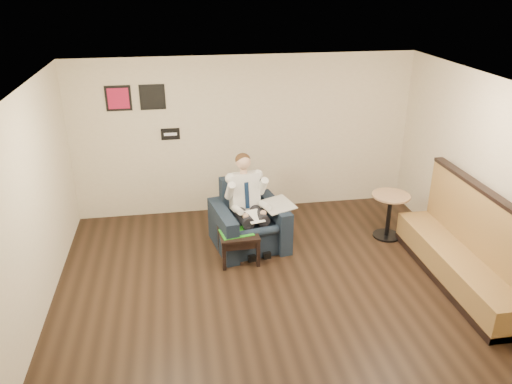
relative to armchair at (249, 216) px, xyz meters
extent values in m
plane|color=black|center=(0.15, -1.58, -0.52)|extent=(6.00, 6.00, 0.00)
cube|color=beige|center=(0.15, 1.42, 0.88)|extent=(6.00, 0.02, 2.80)
cube|color=beige|center=(-2.85, -1.58, 0.88)|extent=(0.02, 6.00, 2.80)
cube|color=beige|center=(3.15, -1.58, 0.88)|extent=(0.02, 6.00, 2.80)
cube|color=white|center=(0.15, -1.58, 2.28)|extent=(6.00, 6.00, 0.02)
cube|color=black|center=(-1.15, 1.40, 0.98)|extent=(0.32, 0.02, 0.20)
cube|color=#B6163F|center=(-1.95, 1.40, 1.63)|extent=(0.42, 0.03, 0.42)
cube|color=black|center=(-1.40, 1.40, 1.63)|extent=(0.42, 0.03, 0.42)
cube|color=black|center=(0.00, 0.00, 0.00)|extent=(1.24, 1.24, 1.03)
cube|color=white|center=(0.05, -0.24, 0.12)|extent=(0.31, 0.38, 0.01)
cube|color=silver|center=(0.44, -0.03, 0.19)|extent=(0.57, 0.65, 0.01)
cube|color=black|center=(-0.23, -0.40, -0.28)|extent=(0.59, 0.59, 0.47)
cube|color=green|center=(-0.26, -0.42, -0.04)|extent=(0.52, 0.41, 0.01)
cylinder|color=white|center=(-0.04, -0.27, 0.00)|extent=(0.09, 0.09, 0.10)
cube|color=black|center=(-0.18, -0.23, -0.04)|extent=(0.16, 0.09, 0.01)
cube|color=olive|center=(2.74, -1.49, 0.17)|extent=(0.63, 2.66, 1.36)
cylinder|color=#9D7655|center=(2.31, -0.09, -0.14)|extent=(0.67, 0.67, 0.76)
camera|label=1|loc=(-1.05, -6.96, 3.52)|focal=35.00mm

